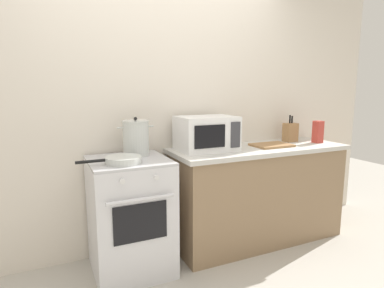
# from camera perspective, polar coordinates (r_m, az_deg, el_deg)

# --- Properties ---
(back_wall) EXTENTS (4.40, 0.10, 2.50)m
(back_wall) POSITION_cam_1_polar(r_m,az_deg,el_deg) (3.05, -1.05, 5.85)
(back_wall) COLOR silver
(back_wall) RESTS_ON ground_plane
(lower_cabinet_right) EXTENTS (1.64, 0.56, 0.88)m
(lower_cabinet_right) POSITION_cam_1_polar(r_m,az_deg,el_deg) (3.21, 11.59, -8.96)
(lower_cabinet_right) COLOR #8C7051
(lower_cabinet_right) RESTS_ON ground_plane
(countertop_right) EXTENTS (1.70, 0.60, 0.04)m
(countertop_right) POSITION_cam_1_polar(r_m,az_deg,el_deg) (3.09, 11.87, -0.84)
(countertop_right) COLOR beige
(countertop_right) RESTS_ON lower_cabinet_right
(stove) EXTENTS (0.60, 0.64, 0.92)m
(stove) POSITION_cam_1_polar(r_m,az_deg,el_deg) (2.67, -10.84, -12.32)
(stove) COLOR silver
(stove) RESTS_ON ground_plane
(stock_pot) EXTENTS (0.30, 0.22, 0.31)m
(stock_pot) POSITION_cam_1_polar(r_m,az_deg,el_deg) (2.65, -9.87, 1.08)
(stock_pot) COLOR silver
(stock_pot) RESTS_ON stove
(frying_pan) EXTENTS (0.47, 0.27, 0.05)m
(frying_pan) POSITION_cam_1_polar(r_m,az_deg,el_deg) (2.40, -12.17, -2.76)
(frying_pan) COLOR silver
(frying_pan) RESTS_ON stove
(microwave) EXTENTS (0.50, 0.37, 0.30)m
(microwave) POSITION_cam_1_polar(r_m,az_deg,el_deg) (2.83, 2.56, 1.89)
(microwave) COLOR white
(microwave) RESTS_ON countertop_right
(cutting_board) EXTENTS (0.36, 0.26, 0.02)m
(cutting_board) POSITION_cam_1_polar(r_m,az_deg,el_deg) (3.14, 13.89, -0.19)
(cutting_board) COLOR #997047
(cutting_board) RESTS_ON countertop_right
(knife_block) EXTENTS (0.13, 0.10, 0.27)m
(knife_block) POSITION_cam_1_polar(r_m,az_deg,el_deg) (3.46, 16.98, 2.01)
(knife_block) COLOR #997047
(knife_block) RESTS_ON countertop_right
(pasta_box) EXTENTS (0.08, 0.08, 0.22)m
(pasta_box) POSITION_cam_1_polar(r_m,az_deg,el_deg) (3.47, 21.36, 2.01)
(pasta_box) COLOR #B73D33
(pasta_box) RESTS_ON countertop_right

